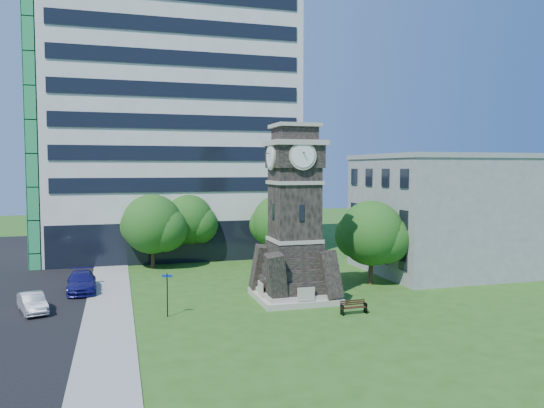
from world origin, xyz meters
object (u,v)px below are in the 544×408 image
object	(u,v)px
car_street_mid	(32,303)
park_bench	(353,307)
clock_tower	(294,224)
street_sign	(167,290)
car_street_north	(82,282)
car_east_lot	(440,275)

from	to	relation	value
car_street_mid	park_bench	xyz separation A→B (m)	(19.50, -6.04, -0.16)
clock_tower	street_sign	xyz separation A→B (m)	(-8.97, -2.06, -3.58)
park_bench	street_sign	world-z (taller)	street_sign
car_street_mid	street_sign	xyz separation A→B (m)	(8.17, -3.41, 1.08)
car_street_north	car_east_lot	size ratio (longest dim) A/B	1.16
car_street_mid	car_east_lot	xyz separation A→B (m)	(30.22, 0.55, -0.02)
car_street_mid	car_east_lot	bearing A→B (deg)	-16.63
car_street_north	park_bench	bearing A→B (deg)	-36.48
clock_tower	car_east_lot	size ratio (longest dim) A/B	2.80
clock_tower	street_sign	bearing A→B (deg)	-167.07
car_street_mid	car_street_north	distance (m)	5.80
clock_tower	car_street_mid	size ratio (longest dim) A/B	3.22
car_street_mid	car_east_lot	world-z (taller)	car_street_mid
street_sign	car_street_mid	bearing A→B (deg)	179.46
car_east_lot	street_sign	size ratio (longest dim) A/B	1.60
car_street_mid	park_bench	world-z (taller)	car_street_mid
car_east_lot	street_sign	world-z (taller)	street_sign
park_bench	car_street_north	bearing A→B (deg)	145.20
clock_tower	park_bench	distance (m)	7.12
clock_tower	car_east_lot	xyz separation A→B (m)	(13.08, 1.91, -4.67)
street_sign	car_east_lot	bearing A→B (deg)	32.31
park_bench	street_sign	bearing A→B (deg)	165.73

